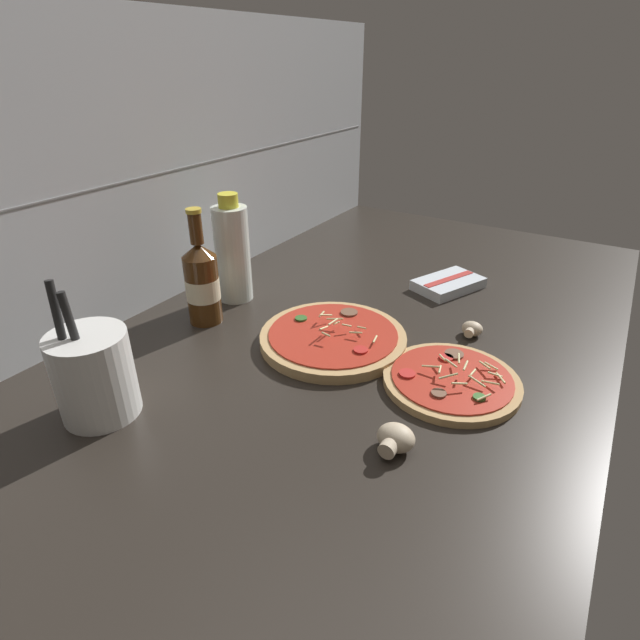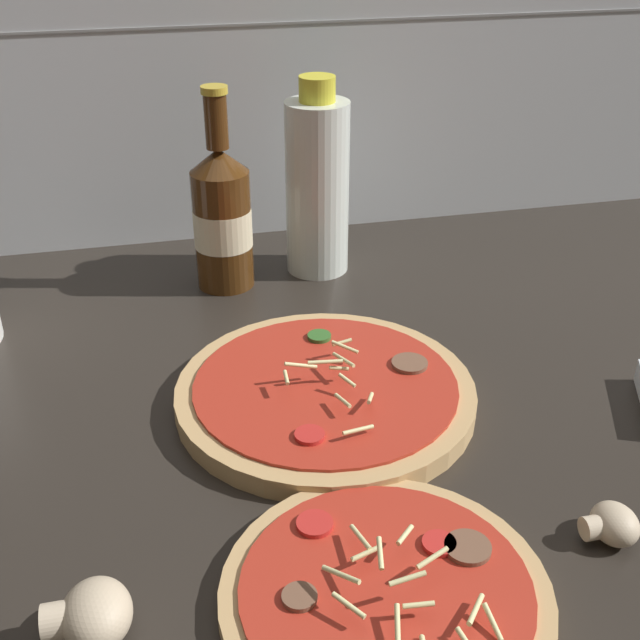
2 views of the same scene
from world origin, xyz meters
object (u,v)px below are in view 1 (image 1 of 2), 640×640
at_px(pizza_near, 451,380).
at_px(beer_bottle, 202,282).
at_px(utensil_crock, 94,374).
at_px(mushroom_left, 395,439).
at_px(pizza_far, 333,338).
at_px(mushroom_right, 472,329).
at_px(dish_towel, 448,284).
at_px(oil_bottle, 233,252).

bearing_deg(pizza_near, beer_bottle, 95.10).
bearing_deg(utensil_crock, pizza_near, -50.99).
xyz_separation_m(mushroom_left, utensil_crock, (-0.16, 0.42, 0.05)).
bearing_deg(pizza_far, utensil_crock, 151.62).
distance_m(mushroom_right, utensil_crock, 0.68).
height_order(mushroom_right, dish_towel, mushroom_right).
height_order(pizza_far, utensil_crock, utensil_crock).
height_order(oil_bottle, mushroom_right, oil_bottle).
height_order(pizza_near, dish_towel, pizza_near).
xyz_separation_m(pizza_near, mushroom_right, (0.18, 0.02, 0.01)).
bearing_deg(oil_bottle, mushroom_right, -77.81).
height_order(pizza_far, dish_towel, pizza_far).
height_order(mushroom_left, dish_towel, mushroom_left).
bearing_deg(pizza_near, mushroom_right, 6.19).
distance_m(utensil_crock, dish_towel, 0.79).
bearing_deg(dish_towel, utensil_crock, 157.27).
bearing_deg(mushroom_right, utensil_crock, 142.09).
bearing_deg(dish_towel, beer_bottle, 138.06).
bearing_deg(oil_bottle, mushroom_left, -117.52).
height_order(beer_bottle, utensil_crock, beer_bottle).
bearing_deg(oil_bottle, pizza_far, -101.34).
relative_size(pizza_far, dish_towel, 1.52).
relative_size(pizza_far, oil_bottle, 1.18).
relative_size(pizza_near, dish_towel, 1.24).
bearing_deg(beer_bottle, oil_bottle, 8.86).
height_order(pizza_far, oil_bottle, oil_bottle).
height_order(oil_bottle, utensil_crock, oil_bottle).
distance_m(pizza_far, mushroom_left, 0.30).
bearing_deg(pizza_far, mushroom_left, -133.22).
distance_m(oil_bottle, mushroom_left, 0.58).
relative_size(beer_bottle, oil_bottle, 1.00).
distance_m(mushroom_left, dish_towel, 0.58).
distance_m(beer_bottle, mushroom_left, 0.52).
distance_m(pizza_far, dish_towel, 0.37).
bearing_deg(pizza_far, pizza_near, -93.44).
relative_size(beer_bottle, mushroom_right, 5.56).
distance_m(mushroom_left, utensil_crock, 0.45).
bearing_deg(beer_bottle, dish_towel, -41.94).
distance_m(pizza_far, utensil_crock, 0.42).
height_order(beer_bottle, oil_bottle, same).
relative_size(utensil_crock, dish_towel, 1.21).
bearing_deg(mushroom_left, dish_towel, 11.52).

